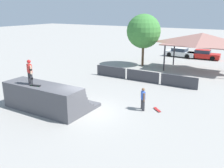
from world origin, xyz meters
TOP-DOWN VIEW (x-y plane):
  - ground_plane at (0.00, 0.00)m, footprint 160.00×160.00m
  - quarter_pipe_ramp at (-2.68, -0.95)m, footprint 5.80×3.57m
  - skater_on_deck at (-3.41, -1.54)m, footprint 0.70×0.42m
  - skateboard_on_deck at (-2.83, -1.66)m, footprint 0.83×0.35m
  - bystander_walking at (3.05, 2.23)m, footprint 0.47×0.55m
  - skateboard_on_ground at (3.92, 2.66)m, footprint 0.71×0.67m
  - barrier_fence at (0.15, 8.62)m, footprint 10.24×0.12m
  - pavilion_shelter at (3.82, 15.61)m, footprint 8.12×4.07m
  - tree_beside_pavilion at (-2.73, 15.03)m, footprint 3.98×3.98m
  - parked_car_white at (-0.54, 23.27)m, footprint 4.50×2.17m
  - parked_car_red at (2.66, 23.24)m, footprint 4.39×1.92m

SIDE VIEW (x-z plane):
  - ground_plane at x=0.00m, z-range 0.00..0.00m
  - skateboard_on_ground at x=3.92m, z-range 0.01..0.10m
  - barrier_fence at x=0.15m, z-range 0.00..1.05m
  - parked_car_red at x=2.66m, z-range -0.03..1.24m
  - parked_car_white at x=-0.54m, z-range -0.03..1.24m
  - quarter_pipe_ramp at x=-2.68m, z-range -0.11..1.68m
  - bystander_walking at x=3.05m, z-range 0.09..1.65m
  - skateboard_on_deck at x=-2.83m, z-range 1.81..1.90m
  - skater_on_deck at x=-3.41m, z-range 1.92..3.58m
  - pavilion_shelter at x=3.82m, z-range 1.40..5.58m
  - tree_beside_pavilion at x=-2.73m, z-range 1.06..7.16m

